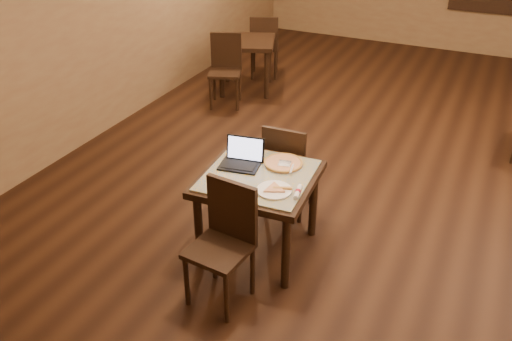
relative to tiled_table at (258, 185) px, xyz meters
The scene contains 15 objects.
ground 2.16m from the tiled_table, 53.54° to the left, with size 10.00×10.00×0.00m, color black.
wall_left 3.34m from the tiled_table, 149.17° to the left, with size 0.02×10.00×3.00m, color olive.
tiled_table is the anchor object (origin of this frame).
chair_main_near 0.62m from the tiled_table, 89.17° to the right, with size 0.47×0.47×0.98m.
chair_main_far 0.63m from the tiled_table, 89.66° to the left, with size 0.43×0.43×0.95m.
laptop 0.28m from the tiled_table, 152.83° to the left, with size 0.36×0.31×0.23m.
plate 0.31m from the tiled_table, 39.29° to the right, with size 0.28×0.28×0.02m, color white.
pizza_slice 0.31m from the tiled_table, 39.29° to the right, with size 0.19×0.19×0.02m, color beige, non-canonical shape.
pizza_pan 0.29m from the tiled_table, 63.43° to the left, with size 0.33×0.33×0.01m, color silver.
pizza_whole 0.29m from the tiled_table, 63.43° to the left, with size 0.33×0.33×0.02m.
spatula 0.29m from the tiled_table, 57.53° to the left, with size 0.10×0.25×0.01m, color silver.
napkin_roll 0.44m from the tiled_table, 19.29° to the right, with size 0.07×0.18×0.04m.
other_table_b 3.82m from the tiled_table, 117.73° to the left, with size 1.04×1.04×0.75m.
other_table_b_chair_near 3.34m from the tiled_table, 122.78° to the left, with size 0.54×0.54×0.97m.
other_table_b_chair_far 4.32m from the tiled_table, 113.84° to the left, with size 0.54×0.54×0.97m.
Camera 1 is at (0.39, -5.13, 3.02)m, focal length 38.00 mm.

